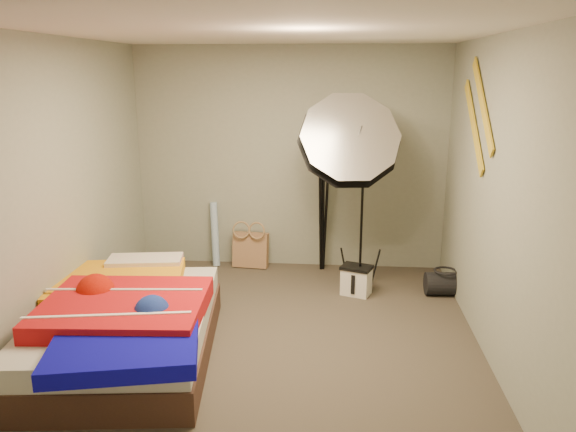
# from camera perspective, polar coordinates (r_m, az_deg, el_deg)

# --- Properties ---
(floor) EXTENTS (4.00, 4.00, 0.00)m
(floor) POSITION_cam_1_polar(r_m,az_deg,el_deg) (4.85, -1.84, -12.71)
(floor) COLOR #4A4236
(floor) RESTS_ON ground
(ceiling) EXTENTS (4.00, 4.00, 0.00)m
(ceiling) POSITION_cam_1_polar(r_m,az_deg,el_deg) (4.32, -2.13, 18.23)
(ceiling) COLOR silver
(ceiling) RESTS_ON wall_back
(wall_back) EXTENTS (3.50, 0.00, 3.50)m
(wall_back) POSITION_cam_1_polar(r_m,az_deg,el_deg) (6.38, 0.21, 5.80)
(wall_back) COLOR gray
(wall_back) RESTS_ON floor
(wall_front) EXTENTS (3.50, 0.00, 3.50)m
(wall_front) POSITION_cam_1_polar(r_m,az_deg,el_deg) (2.53, -7.50, -8.19)
(wall_front) COLOR gray
(wall_front) RESTS_ON floor
(wall_left) EXTENTS (0.00, 4.00, 4.00)m
(wall_left) POSITION_cam_1_polar(r_m,az_deg,el_deg) (4.94, -22.56, 2.09)
(wall_left) COLOR gray
(wall_left) RESTS_ON floor
(wall_right) EXTENTS (0.00, 4.00, 4.00)m
(wall_right) POSITION_cam_1_polar(r_m,az_deg,el_deg) (4.56, 20.45, 1.29)
(wall_right) COLOR gray
(wall_right) RESTS_ON floor
(tote_bag) EXTENTS (0.42, 0.22, 0.42)m
(tote_bag) POSITION_cam_1_polar(r_m,az_deg,el_deg) (6.54, -3.81, -3.44)
(tote_bag) COLOR tan
(tote_bag) RESTS_ON floor
(wrapping_roll) EXTENTS (0.15, 0.23, 0.75)m
(wrapping_roll) POSITION_cam_1_polar(r_m,az_deg,el_deg) (6.60, -7.43, -1.83)
(wrapping_roll) COLOR #568DC5
(wrapping_roll) RESTS_ON floor
(camera_case) EXTENTS (0.33, 0.28, 0.28)m
(camera_case) POSITION_cam_1_polar(r_m,az_deg,el_deg) (5.80, 6.95, -6.60)
(camera_case) COLOR white
(camera_case) RESTS_ON floor
(duffel_bag) EXTENTS (0.40, 0.25, 0.24)m
(duffel_bag) POSITION_cam_1_polar(r_m,az_deg,el_deg) (5.97, 15.62, -6.65)
(duffel_bag) COLOR black
(duffel_bag) RESTS_ON floor
(wall_stripe_upper) EXTENTS (0.02, 0.91, 0.78)m
(wall_stripe_upper) POSITION_cam_1_polar(r_m,az_deg,el_deg) (5.03, 19.17, 10.67)
(wall_stripe_upper) COLOR gold
(wall_stripe_upper) RESTS_ON wall_right
(wall_stripe_lower) EXTENTS (0.02, 0.91, 0.78)m
(wall_stripe_lower) POSITION_cam_1_polar(r_m,az_deg,el_deg) (5.29, 18.35, 8.71)
(wall_stripe_lower) COLOR gold
(wall_stripe_lower) RESTS_ON wall_right
(bed) EXTENTS (1.61, 2.18, 0.56)m
(bed) POSITION_cam_1_polar(r_m,az_deg,el_deg) (4.69, -16.21, -10.54)
(bed) COLOR #42291F
(bed) RESTS_ON floor
(photo_umbrella) EXTENTS (1.21, 0.85, 2.13)m
(photo_umbrella) POSITION_cam_1_polar(r_m,az_deg,el_deg) (5.58, 6.18, 7.37)
(photo_umbrella) COLOR black
(photo_umbrella) RESTS_ON floor
(camera_tripod) EXTENTS (0.08, 0.08, 1.21)m
(camera_tripod) POSITION_cam_1_polar(r_m,az_deg,el_deg) (6.32, 3.55, 0.53)
(camera_tripod) COLOR black
(camera_tripod) RESTS_ON floor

